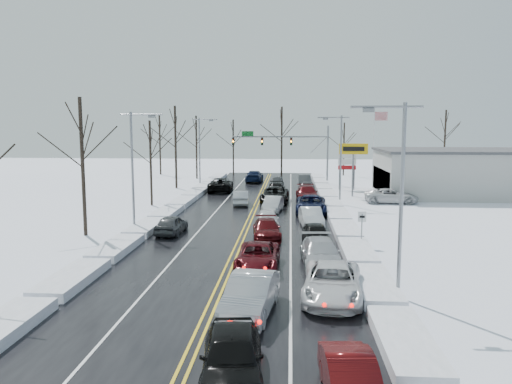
# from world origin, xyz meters

# --- Properties ---
(ground) EXTENTS (160.00, 160.00, 0.00)m
(ground) POSITION_xyz_m (0.00, 0.00, 0.00)
(ground) COLOR white
(ground) RESTS_ON ground
(road_surface) EXTENTS (14.00, 84.00, 0.01)m
(road_surface) POSITION_xyz_m (0.00, 2.00, 0.01)
(road_surface) COLOR black
(road_surface) RESTS_ON ground
(snow_bank_left) EXTENTS (1.88, 72.00, 0.50)m
(snow_bank_left) POSITION_xyz_m (-7.60, 2.00, 0.00)
(snow_bank_left) COLOR white
(snow_bank_left) RESTS_ON ground
(snow_bank_right) EXTENTS (1.88, 72.00, 0.50)m
(snow_bank_right) POSITION_xyz_m (7.60, 2.00, 0.00)
(snow_bank_right) COLOR white
(snow_bank_right) RESTS_ON ground
(traffic_signal_mast) EXTENTS (13.28, 0.39, 8.00)m
(traffic_signal_mast) POSITION_xyz_m (3.45, 27.99, 5.48)
(traffic_signal_mast) COLOR slate
(traffic_signal_mast) RESTS_ON ground
(tires_plus_sign) EXTENTS (3.20, 0.34, 6.00)m
(tires_plus_sign) POSITION_xyz_m (10.50, 15.99, 4.99)
(tires_plus_sign) COLOR slate
(tires_plus_sign) RESTS_ON ground
(used_vehicles_sign) EXTENTS (2.20, 0.22, 4.65)m
(used_vehicles_sign) POSITION_xyz_m (10.50, 22.00, 3.32)
(used_vehicles_sign) COLOR slate
(used_vehicles_sign) RESTS_ON ground
(speed_limit_sign) EXTENTS (0.55, 0.09, 2.35)m
(speed_limit_sign) POSITION_xyz_m (8.20, -8.00, 1.63)
(speed_limit_sign) COLOR slate
(speed_limit_sign) RESTS_ON ground
(flagpole) EXTENTS (1.87, 1.20, 10.00)m
(flagpole) POSITION_xyz_m (15.17, 30.00, 5.93)
(flagpole) COLOR silver
(flagpole) RESTS_ON ground
(dealership_building) EXTENTS (20.40, 12.40, 5.30)m
(dealership_building) POSITION_xyz_m (23.98, 18.00, 2.66)
(dealership_building) COLOR #A3A39F
(dealership_building) RESTS_ON ground
(streetlight_se) EXTENTS (3.20, 0.25, 9.00)m
(streetlight_se) POSITION_xyz_m (8.30, -18.00, 5.31)
(streetlight_se) COLOR slate
(streetlight_se) RESTS_ON ground
(streetlight_ne) EXTENTS (3.20, 0.25, 9.00)m
(streetlight_ne) POSITION_xyz_m (8.30, 10.00, 5.31)
(streetlight_ne) COLOR slate
(streetlight_ne) RESTS_ON ground
(streetlight_sw) EXTENTS (3.20, 0.25, 9.00)m
(streetlight_sw) POSITION_xyz_m (-8.30, -4.00, 5.31)
(streetlight_sw) COLOR slate
(streetlight_sw) RESTS_ON ground
(streetlight_nw) EXTENTS (3.20, 0.25, 9.00)m
(streetlight_nw) POSITION_xyz_m (-8.30, 24.00, 5.31)
(streetlight_nw) COLOR slate
(streetlight_nw) RESTS_ON ground
(tree_left_b) EXTENTS (4.00, 4.00, 10.00)m
(tree_left_b) POSITION_xyz_m (-11.50, -6.00, 6.99)
(tree_left_b) COLOR #2D231C
(tree_left_b) RESTS_ON ground
(tree_left_c) EXTENTS (3.40, 3.40, 8.50)m
(tree_left_c) POSITION_xyz_m (-10.50, 8.00, 5.94)
(tree_left_c) COLOR #2D231C
(tree_left_c) RESTS_ON ground
(tree_left_d) EXTENTS (4.20, 4.20, 10.50)m
(tree_left_d) POSITION_xyz_m (-11.20, 22.00, 7.33)
(tree_left_d) COLOR #2D231C
(tree_left_d) RESTS_ON ground
(tree_left_e) EXTENTS (3.80, 3.80, 9.50)m
(tree_left_e) POSITION_xyz_m (-10.80, 34.00, 6.64)
(tree_left_e) COLOR #2D231C
(tree_left_e) RESTS_ON ground
(tree_far_a) EXTENTS (4.00, 4.00, 10.00)m
(tree_far_a) POSITION_xyz_m (-18.00, 40.00, 6.99)
(tree_far_a) COLOR #2D231C
(tree_far_a) RESTS_ON ground
(tree_far_b) EXTENTS (3.60, 3.60, 9.00)m
(tree_far_b) POSITION_xyz_m (-6.00, 41.00, 6.29)
(tree_far_b) COLOR #2D231C
(tree_far_b) RESTS_ON ground
(tree_far_c) EXTENTS (4.40, 4.40, 11.00)m
(tree_far_c) POSITION_xyz_m (2.00, 39.00, 7.68)
(tree_far_c) COLOR #2D231C
(tree_far_c) RESTS_ON ground
(tree_far_d) EXTENTS (3.40, 3.40, 8.50)m
(tree_far_d) POSITION_xyz_m (12.00, 40.50, 5.94)
(tree_far_d) COLOR #2D231C
(tree_far_d) RESTS_ON ground
(tree_far_e) EXTENTS (4.20, 4.20, 10.50)m
(tree_far_e) POSITION_xyz_m (28.00, 41.00, 7.33)
(tree_far_e) COLOR #2D231C
(tree_far_e) RESTS_ON ground
(queued_car_0) EXTENTS (2.39, 4.97, 1.64)m
(queued_car_0) POSITION_xyz_m (1.67, -26.18, 0.00)
(queued_car_0) COLOR black
(queued_car_0) RESTS_ON ground
(queued_car_1) EXTENTS (2.42, 5.32, 1.69)m
(queued_car_1) POSITION_xyz_m (1.80, -20.58, 0.00)
(queued_car_1) COLOR #A1A3A9
(queued_car_1) RESTS_ON ground
(queued_car_2) EXTENTS (2.42, 5.09, 1.40)m
(queued_car_2) POSITION_xyz_m (1.65, -13.69, 0.00)
(queued_car_2) COLOR #4A090F
(queued_car_2) RESTS_ON ground
(queued_car_3) EXTENTS (2.34, 4.84, 1.36)m
(queued_car_3) POSITION_xyz_m (1.80, -6.14, 0.00)
(queued_car_3) COLOR #43080B
(queued_car_3) RESTS_ON ground
(queued_car_4) EXTENTS (2.02, 4.38, 1.45)m
(queued_car_4) POSITION_xyz_m (1.69, -2.59, 0.00)
(queued_car_4) COLOR white
(queued_car_4) RESTS_ON ground
(queued_car_5) EXTENTS (2.00, 4.46, 1.42)m
(queued_car_5) POSITION_xyz_m (1.84, 5.05, 0.00)
(queued_car_5) COLOR silver
(queued_car_5) RESTS_ON ground
(queued_car_6) EXTENTS (2.99, 6.05, 1.65)m
(queued_car_6) POSITION_xyz_m (1.83, 10.50, 0.00)
(queued_car_6) COLOR black
(queued_car_6) RESTS_ON ground
(queued_car_7) EXTENTS (2.19, 4.82, 1.37)m
(queued_car_7) POSITION_xyz_m (1.86, 16.85, 0.00)
(queued_car_7) COLOR black
(queued_car_7) RESTS_ON ground
(queued_car_8) EXTENTS (1.97, 4.31, 1.43)m
(queued_car_8) POSITION_xyz_m (1.64, 23.87, 0.00)
(queued_car_8) COLOR #414446
(queued_car_8) RESTS_ON ground
(queued_car_10) EXTENTS (3.14, 5.91, 1.58)m
(queued_car_10) POSITION_xyz_m (5.41, -18.42, 0.00)
(queued_car_10) COLOR silver
(queued_car_10) RESTS_ON ground
(queued_car_11) EXTENTS (2.43, 5.37, 1.53)m
(queued_car_11) POSITION_xyz_m (5.21, -13.01, 0.00)
(queued_car_11) COLOR #A7ABB0
(queued_car_11) RESTS_ON ground
(queued_car_12) EXTENTS (1.99, 4.36, 1.45)m
(queued_car_12) POSITION_xyz_m (5.20, -7.79, 0.00)
(queued_car_12) COLOR black
(queued_car_12) RESTS_ON ground
(queued_car_13) EXTENTS (1.99, 4.71, 1.51)m
(queued_car_13) POSITION_xyz_m (5.12, -1.65, 0.00)
(queued_car_13) COLOR silver
(queued_car_13) RESTS_ON ground
(queued_car_14) EXTENTS (2.92, 6.00, 1.64)m
(queued_car_14) POSITION_xyz_m (5.34, 4.43, 0.00)
(queued_car_14) COLOR black
(queued_car_14) RESTS_ON ground
(queued_car_15) EXTENTS (2.44, 5.51, 1.57)m
(queued_car_15) POSITION_xyz_m (5.23, 12.39, 0.00)
(queued_car_15) COLOR #4B0A0E
(queued_car_15) RESTS_ON ground
(queued_car_16) EXTENTS (2.09, 4.31, 1.42)m
(queued_car_16) POSITION_xyz_m (5.39, 18.42, 0.00)
(queued_car_16) COLOR #3A3D3F
(queued_car_16) RESTS_ON ground
(queued_car_17) EXTENTS (1.65, 4.59, 1.51)m
(queued_car_17) POSITION_xyz_m (5.30, 24.93, 0.00)
(queued_car_17) COLOR #393B3E
(queued_car_17) RESTS_ON ground
(oncoming_car_0) EXTENTS (1.92, 4.50, 1.44)m
(oncoming_car_0) POSITION_xyz_m (-1.58, 8.98, 0.00)
(oncoming_car_0) COLOR #ADB0B6
(oncoming_car_0) RESTS_ON ground
(oncoming_car_1) EXTENTS (3.18, 6.27, 1.70)m
(oncoming_car_1) POSITION_xyz_m (-5.06, 19.17, 0.00)
(oncoming_car_1) COLOR black
(oncoming_car_1) RESTS_ON ground
(oncoming_car_2) EXTENTS (2.39, 5.70, 1.64)m
(oncoming_car_2) POSITION_xyz_m (-1.70, 29.89, 0.00)
(oncoming_car_2) COLOR black
(oncoming_car_2) RESTS_ON ground
(oncoming_car_3) EXTENTS (1.93, 4.27, 1.42)m
(oncoming_car_3) POSITION_xyz_m (-5.33, -5.07, 0.00)
(oncoming_car_3) COLOR #393C3E
(oncoming_car_3) RESTS_ON ground
(parked_car_0) EXTENTS (5.59, 2.84, 1.52)m
(parked_car_0) POSITION_xyz_m (13.93, 11.18, 0.00)
(parked_car_0) COLOR silver
(parked_car_0) RESTS_ON ground
(parked_car_1) EXTENTS (2.91, 5.76, 1.60)m
(parked_car_1) POSITION_xyz_m (17.00, 16.48, 0.00)
(parked_car_1) COLOR #3E4143
(parked_car_1) RESTS_ON ground
(parked_car_2) EXTENTS (2.04, 4.71, 1.58)m
(parked_car_2) POSITION_xyz_m (15.08, 20.91, 0.00)
(parked_car_2) COLOR black
(parked_car_2) RESTS_ON ground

